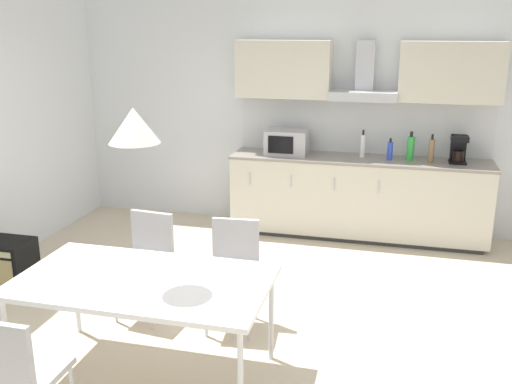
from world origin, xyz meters
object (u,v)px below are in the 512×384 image
coffee_maker (458,149)px  chair_far_right (233,263)px  bottle_brown (431,151)px  bottle_white (363,146)px  guitar_amp (4,263)px  chair_near_left (15,369)px  dining_table (143,284)px  bottle_blue (390,151)px  chair_far_left (147,254)px  pendant_lamp (134,125)px  bottle_green (410,148)px  microwave (287,142)px

coffee_maker → chair_far_right: 3.03m
bottle_brown → bottle_white: 0.74m
bottle_white → guitar_amp: 3.90m
coffee_maker → bottle_white: (-1.02, 0.03, -0.02)m
bottle_brown → guitar_amp: (-3.86, -2.09, -0.84)m
coffee_maker → chair_near_left: 4.83m
coffee_maker → dining_table: coffee_maker is taller
dining_table → chair_near_left: size_ratio=1.94×
bottle_white → bottle_blue: bearing=-13.1°
bottle_blue → chair_far_right: size_ratio=0.28×
chair_far_right → bottle_white: bearing=70.6°
bottle_white → guitar_amp: (-3.12, -2.19, -0.84)m
dining_table → chair_far_left: (-0.37, 0.85, -0.16)m
bottle_brown → bottle_blue: bottle_brown is taller
chair_far_right → coffee_maker: bearing=51.5°
dining_table → chair_far_left: 0.94m
bottle_white → chair_far_right: 2.56m
chair_far_left → pendant_lamp: size_ratio=2.72×
bottle_green → dining_table: bottle_green is taller
bottle_blue → guitar_amp: bearing=-148.3°
coffee_maker → bottle_brown: bearing=-167.1°
bottle_brown → chair_far_left: size_ratio=0.36×
bottle_green → pendant_lamp: (-1.73, -3.18, 0.70)m
microwave → guitar_amp: (-2.26, -2.13, -0.85)m
coffee_maker → bottle_white: size_ratio=0.97×
bottle_brown → chair_far_left: 3.28m
bottle_white → chair_far_left: bearing=-123.8°
coffee_maker → chair_far_right: (-1.85, -2.33, -0.54)m
bottle_green → pendant_lamp: bearing=-118.5°
bottle_brown → bottle_blue: size_ratio=1.28×
microwave → coffee_maker: bearing=0.8°
bottle_green → chair_far_right: size_ratio=0.37×
microwave → guitar_amp: 3.22m
chair_far_right → guitar_amp: (-2.29, 0.17, -0.31)m
bottle_blue → chair_near_left: bottle_blue is taller
dining_table → guitar_amp: 2.22m
microwave → dining_table: bearing=-96.3°
microwave → bottle_brown: size_ratio=1.55×
bottle_brown → chair_near_left: bottle_brown is taller
coffee_maker → guitar_amp: 4.75m
chair_near_left → guitar_amp: chair_near_left is taller
microwave → bottle_white: (0.86, 0.05, -0.01)m
bottle_green → guitar_amp: bearing=-149.3°
bottle_brown → pendant_lamp: pendant_lamp is taller
coffee_maker → chair_far_left: bearing=-138.1°
dining_table → microwave: bearing=83.7°
bottle_white → bottle_green: bottle_green is taller
coffee_maker → dining_table: size_ratio=0.18×
bottle_white → chair_far_right: (-0.83, -2.36, -0.53)m
bottle_white → chair_far_left: (-1.58, -2.36, -0.53)m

